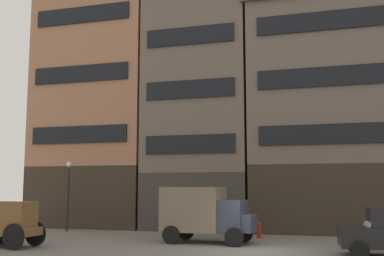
% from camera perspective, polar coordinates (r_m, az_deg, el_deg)
% --- Properties ---
extents(ground_plane, '(120.00, 120.00, 0.00)m').
position_cam_1_polar(ground_plane, '(19.89, 7.57, -14.80)').
color(ground_plane, slate).
extents(building_far_left, '(8.42, 6.29, 16.36)m').
position_cam_1_polar(building_far_left, '(33.23, -11.17, 2.59)').
color(building_far_left, '#33281E').
rests_on(building_far_left, ground_plane).
extents(building_center_left, '(7.03, 6.29, 17.25)m').
position_cam_1_polar(building_center_left, '(30.70, 1.23, 4.12)').
color(building_center_left, '#38332D').
rests_on(building_center_left, ground_plane).
extents(building_center_right, '(9.17, 6.29, 14.03)m').
position_cam_1_polar(building_center_right, '(29.45, 15.99, 1.69)').
color(building_center_right, '#33281E').
rests_on(building_center_right, ground_plane).
extents(cargo_wagon, '(2.99, 1.68, 1.98)m').
position_cam_1_polar(cargo_wagon, '(22.40, -21.76, -10.55)').
color(cargo_wagon, brown).
rests_on(cargo_wagon, ground_plane).
extents(delivery_truck_near, '(4.45, 2.37, 2.62)m').
position_cam_1_polar(delivery_truck_near, '(22.38, 1.61, -10.34)').
color(delivery_truck_near, '#333847').
rests_on(delivery_truck_near, ground_plane).
extents(pedestrian_officer, '(0.37, 0.37, 1.79)m').
position_cam_1_polar(pedestrian_officer, '(25.65, -2.02, -10.92)').
color(pedestrian_officer, black).
rests_on(pedestrian_officer, ground_plane).
extents(streetlamp_curbside, '(0.32, 0.32, 4.12)m').
position_cam_1_polar(streetlamp_curbside, '(28.99, -14.99, -6.91)').
color(streetlamp_curbside, black).
rests_on(streetlamp_curbside, ground_plane).
extents(fire_hydrant_curbside, '(0.24, 0.24, 0.83)m').
position_cam_1_polar(fire_hydrant_curbside, '(24.75, 8.25, -12.28)').
color(fire_hydrant_curbside, maroon).
rests_on(fire_hydrant_curbside, ground_plane).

